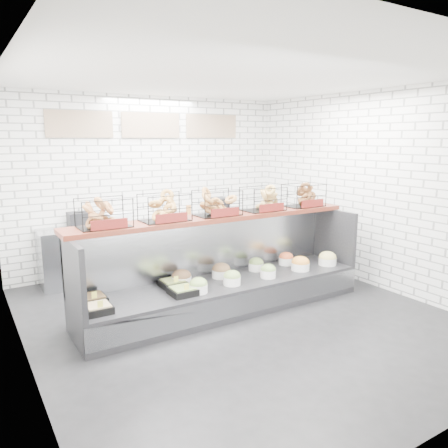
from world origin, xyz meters
TOP-DOWN VIEW (x-y plane):
  - ground at (0.00, 0.00)m, footprint 5.50×5.50m
  - room_shell at (0.00, 0.60)m, footprint 5.02×5.51m
  - display_case at (0.01, 0.34)m, footprint 4.00×0.90m
  - bagel_shelf at (0.00, 0.52)m, footprint 4.10×0.50m
  - prep_counter at (-0.01, 2.43)m, footprint 4.00×0.60m

SIDE VIEW (x-z plane):
  - ground at x=0.00m, z-range 0.00..0.00m
  - display_case at x=0.01m, z-range -0.27..0.93m
  - prep_counter at x=-0.01m, z-range -0.13..1.07m
  - bagel_shelf at x=0.00m, z-range 1.19..1.59m
  - room_shell at x=0.00m, z-range 0.55..3.56m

